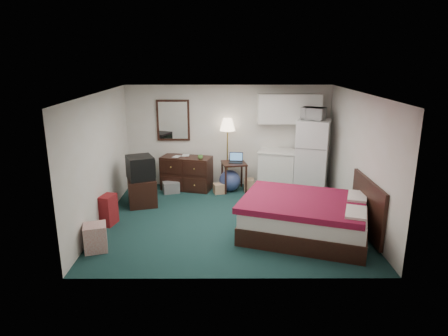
{
  "coord_description": "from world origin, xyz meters",
  "views": [
    {
      "loc": [
        -0.14,
        -7.47,
        3.17
      ],
      "look_at": [
        -0.12,
        0.15,
        1.02
      ],
      "focal_mm": 32.0,
      "sensor_mm": 36.0,
      "label": 1
    }
  ],
  "objects_px": {
    "floor_lamp": "(227,153)",
    "bed": "(305,218)",
    "desk": "(234,177)",
    "suitcase": "(108,210)",
    "kitchen_counter": "(277,170)",
    "fridge": "(312,156)",
    "tv_stand": "(142,192)",
    "dresser": "(187,173)"
  },
  "relations": [
    {
      "from": "desk",
      "to": "bed",
      "type": "bearing_deg",
      "value": -74.14
    },
    {
      "from": "kitchen_counter",
      "to": "suitcase",
      "type": "height_order",
      "value": "kitchen_counter"
    },
    {
      "from": "fridge",
      "to": "tv_stand",
      "type": "bearing_deg",
      "value": -148.1
    },
    {
      "from": "floor_lamp",
      "to": "tv_stand",
      "type": "xyz_separation_m",
      "value": [
        -1.88,
        -1.25,
        -0.56
      ]
    },
    {
      "from": "desk",
      "to": "suitcase",
      "type": "distance_m",
      "value": 3.21
    },
    {
      "from": "dresser",
      "to": "kitchen_counter",
      "type": "distance_m",
      "value": 2.21
    },
    {
      "from": "desk",
      "to": "fridge",
      "type": "xyz_separation_m",
      "value": [
        1.84,
        -0.1,
        0.52
      ]
    },
    {
      "from": "desk",
      "to": "suitcase",
      "type": "xyz_separation_m",
      "value": [
        -2.48,
        -2.03,
        -0.05
      ]
    },
    {
      "from": "floor_lamp",
      "to": "suitcase",
      "type": "bearing_deg",
      "value": -135.18
    },
    {
      "from": "tv_stand",
      "to": "suitcase",
      "type": "xyz_separation_m",
      "value": [
        -0.45,
        -1.07,
        0.0
      ]
    },
    {
      "from": "kitchen_counter",
      "to": "fridge",
      "type": "bearing_deg",
      "value": -2.04
    },
    {
      "from": "dresser",
      "to": "fridge",
      "type": "relative_size",
      "value": 0.68
    },
    {
      "from": "fridge",
      "to": "desk",
      "type": "bearing_deg",
      "value": -163.66
    },
    {
      "from": "floor_lamp",
      "to": "suitcase",
      "type": "distance_m",
      "value": 3.33
    },
    {
      "from": "floor_lamp",
      "to": "fridge",
      "type": "distance_m",
      "value": 2.04
    },
    {
      "from": "fridge",
      "to": "suitcase",
      "type": "distance_m",
      "value": 4.78
    },
    {
      "from": "floor_lamp",
      "to": "tv_stand",
      "type": "height_order",
      "value": "floor_lamp"
    },
    {
      "from": "kitchen_counter",
      "to": "suitcase",
      "type": "distance_m",
      "value": 4.16
    },
    {
      "from": "desk",
      "to": "tv_stand",
      "type": "height_order",
      "value": "desk"
    },
    {
      "from": "dresser",
      "to": "desk",
      "type": "distance_m",
      "value": 1.16
    },
    {
      "from": "fridge",
      "to": "bed",
      "type": "bearing_deg",
      "value": -85.04
    },
    {
      "from": "dresser",
      "to": "desk",
      "type": "bearing_deg",
      "value": 9.4
    },
    {
      "from": "fridge",
      "to": "bed",
      "type": "height_order",
      "value": "fridge"
    },
    {
      "from": "fridge",
      "to": "kitchen_counter",
      "type": "bearing_deg",
      "value": -177.66
    },
    {
      "from": "kitchen_counter",
      "to": "tv_stand",
      "type": "xyz_separation_m",
      "value": [
        -3.09,
        -1.11,
        -0.17
      ]
    },
    {
      "from": "floor_lamp",
      "to": "desk",
      "type": "height_order",
      "value": "floor_lamp"
    },
    {
      "from": "fridge",
      "to": "dresser",
      "type": "bearing_deg",
      "value": -164.74
    },
    {
      "from": "dresser",
      "to": "kitchen_counter",
      "type": "bearing_deg",
      "value": 15.89
    },
    {
      "from": "desk",
      "to": "floor_lamp",
      "type": "bearing_deg",
      "value": 108.86
    },
    {
      "from": "floor_lamp",
      "to": "bed",
      "type": "relative_size",
      "value": 0.8
    },
    {
      "from": "desk",
      "to": "suitcase",
      "type": "bearing_deg",
      "value": -150.52
    },
    {
      "from": "floor_lamp",
      "to": "suitcase",
      "type": "relative_size",
      "value": 2.9
    },
    {
      "from": "kitchen_counter",
      "to": "suitcase",
      "type": "xyz_separation_m",
      "value": [
        -3.54,
        -2.17,
        -0.17
      ]
    },
    {
      "from": "bed",
      "to": "desk",
      "type": "bearing_deg",
      "value": 134.97
    },
    {
      "from": "bed",
      "to": "kitchen_counter",
      "type": "bearing_deg",
      "value": 112.78
    },
    {
      "from": "kitchen_counter",
      "to": "bed",
      "type": "height_order",
      "value": "kitchen_counter"
    },
    {
      "from": "suitcase",
      "to": "tv_stand",
      "type": "bearing_deg",
      "value": 81.63
    },
    {
      "from": "kitchen_counter",
      "to": "tv_stand",
      "type": "bearing_deg",
      "value": -145.39
    },
    {
      "from": "floor_lamp",
      "to": "desk",
      "type": "relative_size",
      "value": 2.45
    },
    {
      "from": "floor_lamp",
      "to": "kitchen_counter",
      "type": "height_order",
      "value": "floor_lamp"
    },
    {
      "from": "kitchen_counter",
      "to": "desk",
      "type": "bearing_deg",
      "value": -157.31
    },
    {
      "from": "floor_lamp",
      "to": "kitchen_counter",
      "type": "bearing_deg",
      "value": -6.58
    }
  ]
}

